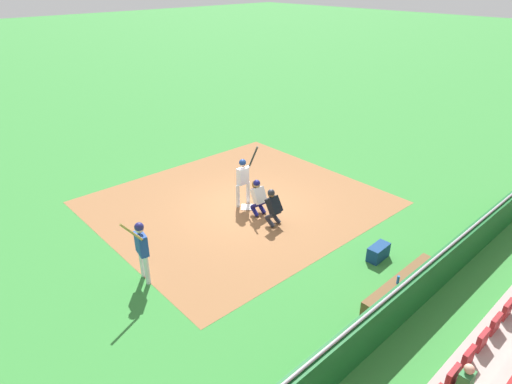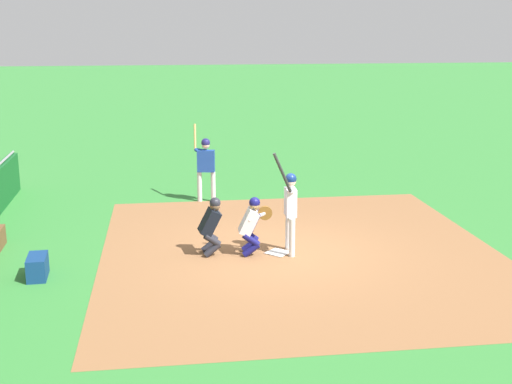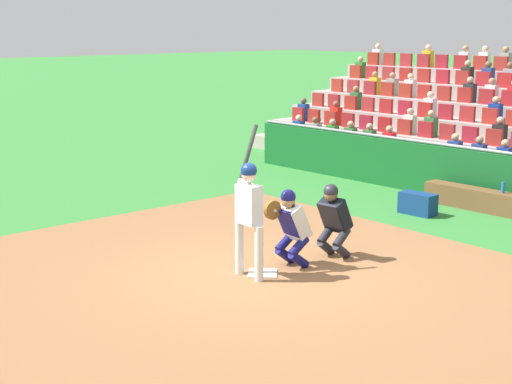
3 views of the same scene
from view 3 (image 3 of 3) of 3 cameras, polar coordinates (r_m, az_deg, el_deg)
ground_plane at (r=11.77m, az=0.50°, el=-6.16°), size 160.00×160.00×0.00m
infield_dirt_patch at (r=11.46m, az=-1.35°, el=-6.67°), size 9.63×8.75×0.01m
home_plate_marker at (r=11.77m, az=0.50°, el=-6.09°), size 0.62×0.62×0.02m
batter_at_plate at (r=11.34m, az=-0.55°, el=-1.10°), size 0.64×0.58×2.27m
catcher_crouching at (r=11.93m, az=2.60°, el=-2.34°), size 0.49×0.72×1.28m
home_plate_umpire at (r=12.45m, az=5.82°, el=-1.88°), size 0.49×0.51×1.27m
dugout_wall at (r=16.76m, az=17.64°, el=0.88°), size 14.18×0.24×1.20m
dugout_bench at (r=16.27m, az=17.19°, el=-0.70°), size 3.01×0.40×0.44m
water_bottle_on_bench at (r=16.10m, az=18.02°, el=0.32°), size 0.07×0.07×0.22m
equipment_duffel_bag at (r=15.73m, az=12.02°, el=-0.86°), size 0.75×0.39×0.44m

